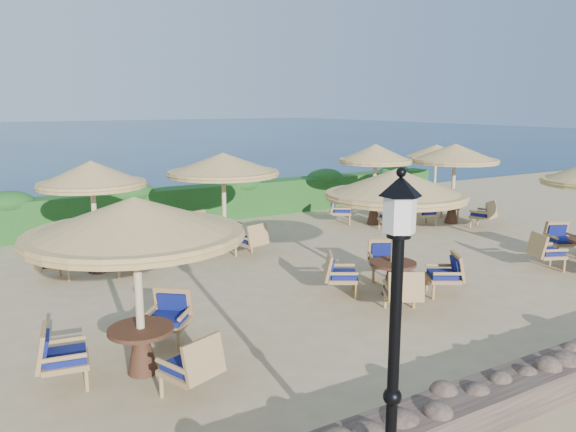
{
  "coord_description": "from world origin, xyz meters",
  "views": [
    {
      "loc": [
        -8.14,
        -10.5,
        3.93
      ],
      "look_at": [
        -1.45,
        0.8,
        1.3
      ],
      "focal_mm": 35.0,
      "sensor_mm": 36.0,
      "label": 1
    }
  ],
  "objects_px": {
    "extra_parasol": "(436,151)",
    "cafe_set_1": "(395,208)",
    "lamp_post": "(394,362)",
    "cafe_set_0": "(136,244)",
    "cafe_set_5": "(375,170)",
    "cafe_set_3": "(93,196)",
    "cafe_set_4": "(223,175)",
    "cafe_set_6": "(454,166)"
  },
  "relations": [
    {
      "from": "lamp_post",
      "to": "cafe_set_1",
      "type": "bearing_deg",
      "value": 48.67
    },
    {
      "from": "extra_parasol",
      "to": "cafe_set_6",
      "type": "bearing_deg",
      "value": -124.68
    },
    {
      "from": "cafe_set_5",
      "to": "cafe_set_3",
      "type": "bearing_deg",
      "value": -174.18
    },
    {
      "from": "lamp_post",
      "to": "cafe_set_4",
      "type": "xyz_separation_m",
      "value": [
        2.81,
        10.09,
        0.5
      ]
    },
    {
      "from": "cafe_set_3",
      "to": "cafe_set_6",
      "type": "bearing_deg",
      "value": -1.49
    },
    {
      "from": "lamp_post",
      "to": "cafe_set_4",
      "type": "height_order",
      "value": "lamp_post"
    },
    {
      "from": "extra_parasol",
      "to": "cafe_set_3",
      "type": "xyz_separation_m",
      "value": [
        -13.29,
        -2.34,
        -0.34
      ]
    },
    {
      "from": "extra_parasol",
      "to": "cafe_set_5",
      "type": "relative_size",
      "value": 0.87
    },
    {
      "from": "cafe_set_6",
      "to": "cafe_set_5",
      "type": "bearing_deg",
      "value": 152.22
    },
    {
      "from": "extra_parasol",
      "to": "cafe_set_6",
      "type": "xyz_separation_m",
      "value": [
        -1.83,
        -2.64,
        -0.25
      ]
    },
    {
      "from": "cafe_set_1",
      "to": "cafe_set_4",
      "type": "height_order",
      "value": "same"
    },
    {
      "from": "cafe_set_4",
      "to": "cafe_set_5",
      "type": "distance_m",
      "value": 5.66
    },
    {
      "from": "cafe_set_0",
      "to": "extra_parasol",
      "type": "bearing_deg",
      "value": 29.82
    },
    {
      "from": "cafe_set_5",
      "to": "cafe_set_6",
      "type": "distance_m",
      "value": 2.64
    },
    {
      "from": "cafe_set_0",
      "to": "cafe_set_6",
      "type": "relative_size",
      "value": 1.09
    },
    {
      "from": "cafe_set_0",
      "to": "cafe_set_1",
      "type": "distance_m",
      "value": 5.57
    },
    {
      "from": "cafe_set_4",
      "to": "cafe_set_6",
      "type": "distance_m",
      "value": 8.0
    },
    {
      "from": "cafe_set_1",
      "to": "cafe_set_3",
      "type": "height_order",
      "value": "same"
    },
    {
      "from": "lamp_post",
      "to": "cafe_set_6",
      "type": "distance_m",
      "value": 14.28
    },
    {
      "from": "extra_parasol",
      "to": "cafe_set_1",
      "type": "xyz_separation_m",
      "value": [
        -8.35,
        -7.16,
        -0.32
      ]
    },
    {
      "from": "lamp_post",
      "to": "cafe_set_5",
      "type": "bearing_deg",
      "value": 51.45
    },
    {
      "from": "lamp_post",
      "to": "cafe_set_0",
      "type": "relative_size",
      "value": 1.06
    },
    {
      "from": "cafe_set_0",
      "to": "cafe_set_4",
      "type": "distance_m",
      "value": 7.27
    },
    {
      "from": "extra_parasol",
      "to": "cafe_set_3",
      "type": "distance_m",
      "value": 13.5
    },
    {
      "from": "cafe_set_1",
      "to": "cafe_set_0",
      "type": "bearing_deg",
      "value": -171.95
    },
    {
      "from": "extra_parasol",
      "to": "cafe_set_4",
      "type": "xyz_separation_m",
      "value": [
        -9.79,
        -1.91,
        -0.12
      ]
    },
    {
      "from": "extra_parasol",
      "to": "cafe_set_4",
      "type": "height_order",
      "value": "cafe_set_4"
    },
    {
      "from": "cafe_set_3",
      "to": "cafe_set_6",
      "type": "distance_m",
      "value": 11.47
    },
    {
      "from": "extra_parasol",
      "to": "cafe_set_4",
      "type": "relative_size",
      "value": 0.79
    },
    {
      "from": "cafe_set_6",
      "to": "cafe_set_4",
      "type": "bearing_deg",
      "value": 174.78
    },
    {
      "from": "cafe_set_3",
      "to": "cafe_set_5",
      "type": "xyz_separation_m",
      "value": [
        9.13,
        0.93,
        -0.02
      ]
    },
    {
      "from": "cafe_set_1",
      "to": "lamp_post",
      "type": "bearing_deg",
      "value": -131.33
    },
    {
      "from": "extra_parasol",
      "to": "cafe_set_1",
      "type": "height_order",
      "value": "cafe_set_1"
    },
    {
      "from": "lamp_post",
      "to": "cafe_set_0",
      "type": "bearing_deg",
      "value": 107.25
    },
    {
      "from": "extra_parasol",
      "to": "cafe_set_3",
      "type": "relative_size",
      "value": 0.88
    },
    {
      "from": "cafe_set_5",
      "to": "cafe_set_1",
      "type": "bearing_deg",
      "value": -126.03
    },
    {
      "from": "lamp_post",
      "to": "extra_parasol",
      "type": "bearing_deg",
      "value": 43.6
    },
    {
      "from": "lamp_post",
      "to": "cafe_set_5",
      "type": "distance_m",
      "value": 13.54
    },
    {
      "from": "cafe_set_1",
      "to": "cafe_set_4",
      "type": "xyz_separation_m",
      "value": [
        -1.45,
        5.25,
        0.2
      ]
    },
    {
      "from": "cafe_set_5",
      "to": "cafe_set_6",
      "type": "bearing_deg",
      "value": -27.78
    },
    {
      "from": "cafe_set_5",
      "to": "cafe_set_6",
      "type": "height_order",
      "value": "same"
    },
    {
      "from": "cafe_set_1",
      "to": "cafe_set_4",
      "type": "distance_m",
      "value": 5.45
    }
  ]
}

